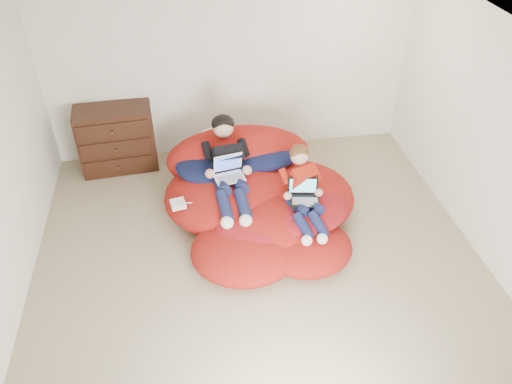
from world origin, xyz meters
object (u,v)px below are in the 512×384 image
object	(u,v)px
dresser	(117,139)
laptop_white	(229,171)
beanbag_pile	(257,196)
older_boy	(227,161)
younger_boy	(303,186)
laptop_black	(304,194)

from	to	relation	value
dresser	laptop_white	bearing A→B (deg)	-42.41
beanbag_pile	laptop_white	distance (m)	0.52
beanbag_pile	laptop_white	bearing A→B (deg)	175.01
beanbag_pile	laptop_white	xyz separation A→B (m)	(-0.34, 0.03, 0.39)
beanbag_pile	older_boy	distance (m)	0.57
dresser	laptop_white	world-z (taller)	dresser
younger_boy	laptop_black	world-z (taller)	younger_boy
younger_boy	laptop_white	world-z (taller)	younger_boy
laptop_white	beanbag_pile	bearing A→B (deg)	-4.99
laptop_white	younger_boy	bearing A→B (deg)	-27.58
dresser	laptop_white	xyz separation A→B (m)	(1.41, -1.29, 0.19)
older_boy	beanbag_pile	bearing A→B (deg)	-27.58
beanbag_pile	older_boy	size ratio (longest dim) A/B	1.77
beanbag_pile	older_boy	world-z (taller)	older_boy
beanbag_pile	laptop_black	distance (m)	0.72
beanbag_pile	laptop_black	size ratio (longest dim) A/B	6.48
older_boy	laptop_white	distance (m)	0.15
younger_boy	laptop_black	size ratio (longest dim) A/B	2.72
younger_boy	laptop_black	bearing A→B (deg)	-90.00
dresser	beanbag_pile	size ratio (longest dim) A/B	0.43
younger_boy	beanbag_pile	bearing A→B (deg)	139.98
beanbag_pile	laptop_black	bearing A→B (deg)	-44.21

